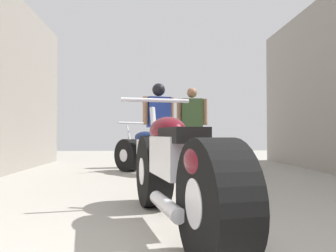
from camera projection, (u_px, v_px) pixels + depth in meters
ground_plane at (178, 187)px, 4.13m from camera, size 18.18×18.18×0.00m
motorcycle_maroon_cruiser at (176, 170)px, 2.31m from camera, size 0.75×2.09×0.98m
motorcycle_black_naked at (154, 153)px, 5.40m from camera, size 1.37×1.56×0.87m
mechanic_in_blue at (192, 121)px, 7.20m from camera, size 0.67×0.25×1.66m
mechanic_with_helmet at (159, 117)px, 6.65m from camera, size 0.66×0.35×1.67m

